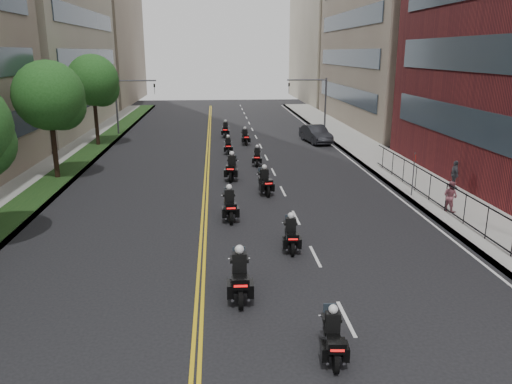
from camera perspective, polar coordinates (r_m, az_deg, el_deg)
sidewalk_right at (r=37.00m, az=15.68°, el=2.58°), size 4.00×90.00×0.15m
sidewalk_left at (r=36.49m, az=-22.45°, el=1.79°), size 4.00×90.00×0.15m
grass_strip at (r=36.23m, az=-21.27°, el=1.97°), size 2.00×90.00×0.04m
building_right_far at (r=89.73m, az=10.26°, el=18.61°), size 15.00×28.00×26.00m
building_left_far at (r=89.47m, az=-19.37°, el=18.02°), size 16.00×28.00×26.00m
iron_fence at (r=24.95m, az=23.78°, el=-2.46°), size 0.05×28.00×1.50m
street_trees at (r=29.40m, az=-25.37°, el=8.41°), size 4.40×38.40×7.98m
traffic_signal_right at (r=52.00m, az=6.92°, el=10.74°), size 4.09×0.20×5.60m
traffic_signal_left at (r=51.72m, az=-14.64°, el=10.33°), size 4.09×0.20×5.60m
motorcycle_1 at (r=14.31m, az=8.76°, el=-16.14°), size 0.56×2.08×1.53m
motorcycle_2 at (r=17.17m, az=-1.87°, el=-9.75°), size 0.58×2.51×1.86m
motorcycle_3 at (r=21.21m, az=4.01°, el=-4.96°), size 0.54×2.19×1.62m
motorcycle_4 at (r=24.92m, az=-3.04°, el=-1.60°), size 0.59×2.42×1.79m
motorcycle_5 at (r=29.42m, az=1.02°, el=1.10°), size 0.71×2.36×1.74m
motorcycle_6 at (r=32.76m, az=-2.78°, el=2.70°), size 0.77×2.54×1.88m
motorcycle_7 at (r=36.95m, az=0.13°, el=3.99°), size 0.57×2.06×1.52m
motorcycle_8 at (r=41.27m, az=-3.20°, el=5.23°), size 0.48×2.12×1.56m
motorcycle_9 at (r=45.46m, az=-1.25°, el=6.25°), size 0.58×2.18×1.61m
motorcycle_10 at (r=49.61m, az=-3.51°, el=7.07°), size 0.55×2.30×1.70m
parked_sedan at (r=46.69m, az=6.84°, el=6.59°), size 2.47×5.04×1.59m
pedestrian_b at (r=27.52m, az=21.34°, el=-0.46°), size 0.90×0.98×1.61m
pedestrian_c at (r=32.25m, az=21.77°, el=1.85°), size 0.54×1.05×1.72m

